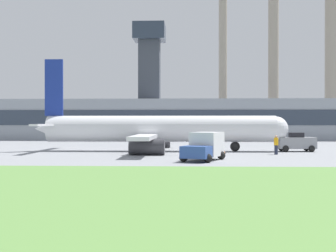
{
  "coord_description": "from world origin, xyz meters",
  "views": [
    {
      "loc": [
        5.31,
        -50.27,
        3.1
      ],
      "look_at": [
        3.01,
        0.01,
        2.71
      ],
      "focal_mm": 50.0,
      "sensor_mm": 36.0,
      "label": 1
    }
  ],
  "objects_px": {
    "airplane": "(157,130)",
    "ground_crew_person": "(276,145)",
    "pushback_tug": "(296,143)",
    "baggage_truck": "(205,147)"
  },
  "relations": [
    {
      "from": "baggage_truck",
      "to": "ground_crew_person",
      "type": "xyz_separation_m",
      "value": [
        7.11,
        7.12,
        -0.17
      ]
    },
    {
      "from": "airplane",
      "to": "ground_crew_person",
      "type": "xyz_separation_m",
      "value": [
        11.9,
        -4.87,
        -1.35
      ]
    },
    {
      "from": "ground_crew_person",
      "to": "pushback_tug",
      "type": "bearing_deg",
      "value": 58.19
    },
    {
      "from": "airplane",
      "to": "baggage_truck",
      "type": "relative_size",
      "value": 5.01
    },
    {
      "from": "ground_crew_person",
      "to": "baggage_truck",
      "type": "bearing_deg",
      "value": -134.96
    },
    {
      "from": "pushback_tug",
      "to": "baggage_truck",
      "type": "xyz_separation_m",
      "value": [
        -10.13,
        -11.98,
        0.21
      ]
    },
    {
      "from": "airplane",
      "to": "pushback_tug",
      "type": "bearing_deg",
      "value": -0.01
    },
    {
      "from": "airplane",
      "to": "ground_crew_person",
      "type": "relative_size",
      "value": 14.66
    },
    {
      "from": "pushback_tug",
      "to": "ground_crew_person",
      "type": "bearing_deg",
      "value": -121.81
    },
    {
      "from": "airplane",
      "to": "pushback_tug",
      "type": "height_order",
      "value": "airplane"
    }
  ]
}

